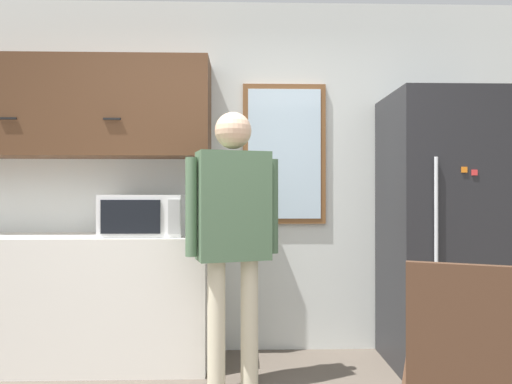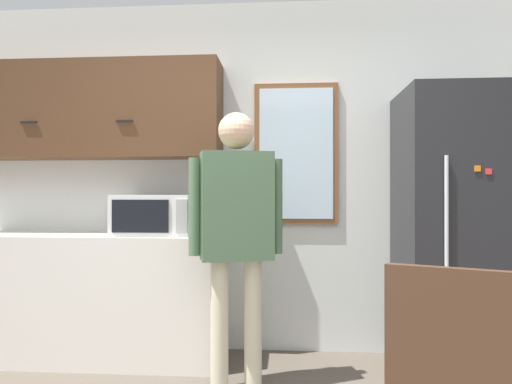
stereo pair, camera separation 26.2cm
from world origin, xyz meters
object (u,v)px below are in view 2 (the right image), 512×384
at_px(microwave, 156,215).
at_px(chair, 449,378).
at_px(person, 236,220).
at_px(refrigerator, 462,231).

height_order(microwave, chair, microwave).
relative_size(microwave, person, 0.33).
distance_m(refrigerator, chair, 1.61).
xyz_separation_m(person, refrigerator, (1.49, 0.37, -0.09)).
bearing_deg(person, chair, -65.30).
bearing_deg(microwave, person, -33.47).
relative_size(microwave, chair, 0.58).
height_order(person, refrigerator, refrigerator).
relative_size(person, chair, 1.79).
bearing_deg(chair, person, -27.20).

